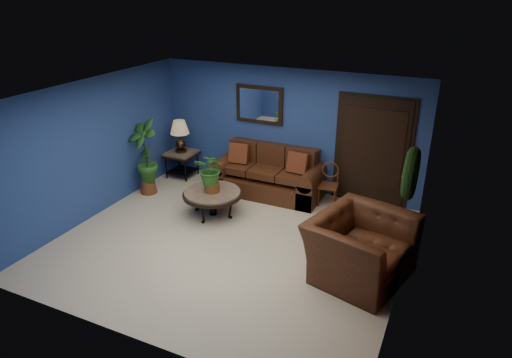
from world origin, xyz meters
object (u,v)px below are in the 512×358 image
at_px(sofa, 269,178).
at_px(side_chair, 329,181).
at_px(end_table, 182,158).
at_px(table_lamp, 180,133).
at_px(armchair, 360,248).
at_px(coffee_table, 212,194).

xyz_separation_m(sofa, side_chair, (1.25, 0.03, 0.14)).
xyz_separation_m(end_table, table_lamp, (0.00, -0.00, 0.58)).
bearing_deg(table_lamp, end_table, 135.00).
bearing_deg(armchair, side_chair, 42.42).
relative_size(end_table, table_lamp, 0.93).
distance_m(table_lamp, armchair, 4.95).
xyz_separation_m(coffee_table, table_lamp, (-1.54, 1.31, 0.61)).
relative_size(sofa, table_lamp, 3.23).
distance_m(coffee_table, side_chair, 2.27).
bearing_deg(coffee_table, armchair, -14.90).
distance_m(end_table, side_chair, 3.35).
height_order(table_lamp, armchair, table_lamp).
relative_size(sofa, side_chair, 2.65).
relative_size(coffee_table, armchair, 0.76).
xyz_separation_m(table_lamp, armchair, (4.45, -2.09, -0.55)).
xyz_separation_m(end_table, side_chair, (3.35, 0.06, 0.03)).
bearing_deg(table_lamp, side_chair, 1.04).
height_order(table_lamp, side_chair, table_lamp).
bearing_deg(end_table, table_lamp, -45.00).
xyz_separation_m(sofa, armchair, (2.35, -2.12, 0.14)).
xyz_separation_m(sofa, table_lamp, (-2.10, -0.03, 0.70)).
distance_m(coffee_table, armchair, 3.02).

